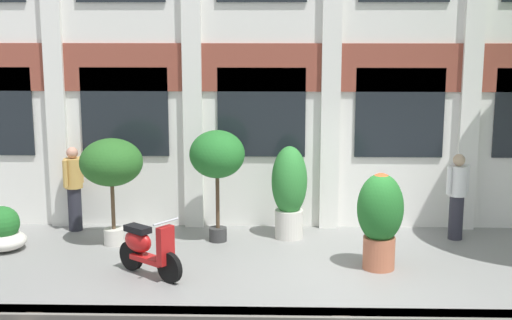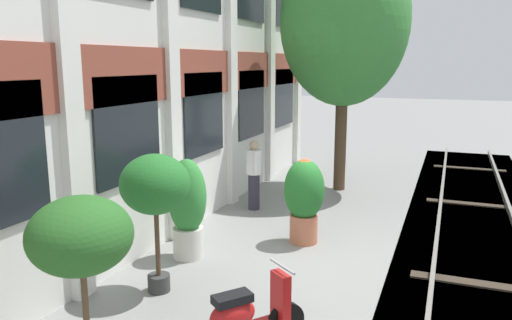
{
  "view_description": "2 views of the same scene",
  "coord_description": "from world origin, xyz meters",
  "px_view_note": "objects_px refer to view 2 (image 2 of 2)",
  "views": [
    {
      "loc": [
        -1.04,
        -10.83,
        3.94
      ],
      "look_at": [
        -1.37,
        1.3,
        1.58
      ],
      "focal_mm": 50.0,
      "sensor_mm": 36.0,
      "label": 1
    },
    {
      "loc": [
        -7.91,
        -2.17,
        3.31
      ],
      "look_at": [
        1.08,
        1.38,
        1.41
      ],
      "focal_mm": 35.0,
      "sensor_mm": 36.0,
      "label": 2
    }
  ],
  "objects_px": {
    "broadleaf_tree": "(344,24)",
    "resident_by_doorway": "(254,173)",
    "scooter_near_curb": "(248,317)",
    "potted_plant_low_pan": "(155,188)",
    "potted_plant_ribbed_drum": "(304,195)",
    "potted_plant_terracotta_small": "(81,240)",
    "potted_plant_glazed_jar": "(187,204)"
  },
  "relations": [
    {
      "from": "broadleaf_tree",
      "to": "resident_by_doorway",
      "type": "height_order",
      "value": "broadleaf_tree"
    },
    {
      "from": "scooter_near_curb",
      "to": "resident_by_doorway",
      "type": "height_order",
      "value": "resident_by_doorway"
    },
    {
      "from": "broadleaf_tree",
      "to": "scooter_near_curb",
      "type": "bearing_deg",
      "value": -175.29
    },
    {
      "from": "scooter_near_curb",
      "to": "resident_by_doorway",
      "type": "xyz_separation_m",
      "value": [
        5.34,
        2.07,
        0.42
      ]
    },
    {
      "from": "broadleaf_tree",
      "to": "potted_plant_low_pan",
      "type": "height_order",
      "value": "broadleaf_tree"
    },
    {
      "from": "resident_by_doorway",
      "to": "potted_plant_low_pan",
      "type": "bearing_deg",
      "value": -117.55
    },
    {
      "from": "potted_plant_ribbed_drum",
      "to": "scooter_near_curb",
      "type": "distance_m",
      "value": 3.76
    },
    {
      "from": "potted_plant_ribbed_drum",
      "to": "scooter_near_curb",
      "type": "bearing_deg",
      "value": -173.59
    },
    {
      "from": "potted_plant_ribbed_drum",
      "to": "potted_plant_terracotta_small",
      "type": "relative_size",
      "value": 0.82
    },
    {
      "from": "resident_by_doorway",
      "to": "potted_plant_glazed_jar",
      "type": "bearing_deg",
      "value": -120.53
    },
    {
      "from": "potted_plant_glazed_jar",
      "to": "scooter_near_curb",
      "type": "distance_m",
      "value": 3.11
    },
    {
      "from": "potted_plant_ribbed_drum",
      "to": "scooter_near_curb",
      "type": "xyz_separation_m",
      "value": [
        -3.7,
        -0.42,
        -0.48
      ]
    },
    {
      "from": "broadleaf_tree",
      "to": "potted_plant_ribbed_drum",
      "type": "height_order",
      "value": "broadleaf_tree"
    },
    {
      "from": "potted_plant_low_pan",
      "to": "potted_plant_terracotta_small",
      "type": "bearing_deg",
      "value": -171.77
    },
    {
      "from": "potted_plant_ribbed_drum",
      "to": "resident_by_doorway",
      "type": "xyz_separation_m",
      "value": [
        1.64,
        1.65,
        -0.06
      ]
    },
    {
      "from": "broadleaf_tree",
      "to": "potted_plant_glazed_jar",
      "type": "relative_size",
      "value": 3.74
    },
    {
      "from": "potted_plant_low_pan",
      "to": "potted_plant_terracotta_small",
      "type": "relative_size",
      "value": 1.06
    },
    {
      "from": "potted_plant_low_pan",
      "to": "resident_by_doorway",
      "type": "distance_m",
      "value": 4.43
    },
    {
      "from": "potted_plant_glazed_jar",
      "to": "potted_plant_terracotta_small",
      "type": "distance_m",
      "value": 3.23
    },
    {
      "from": "potted_plant_terracotta_small",
      "to": "resident_by_doorway",
      "type": "height_order",
      "value": "potted_plant_terracotta_small"
    },
    {
      "from": "potted_plant_ribbed_drum",
      "to": "resident_by_doorway",
      "type": "bearing_deg",
      "value": 45.16
    },
    {
      "from": "potted_plant_glazed_jar",
      "to": "scooter_near_curb",
      "type": "bearing_deg",
      "value": -137.93
    },
    {
      "from": "resident_by_doorway",
      "to": "potted_plant_ribbed_drum",
      "type": "bearing_deg",
      "value": -75.57
    },
    {
      "from": "potted_plant_glazed_jar",
      "to": "resident_by_doorway",
      "type": "xyz_separation_m",
      "value": [
        3.07,
        0.01,
        -0.1
      ]
    },
    {
      "from": "potted_plant_glazed_jar",
      "to": "scooter_near_curb",
      "type": "xyz_separation_m",
      "value": [
        -2.28,
        -2.06,
        -0.51
      ]
    },
    {
      "from": "broadleaf_tree",
      "to": "potted_plant_terracotta_small",
      "type": "bearing_deg",
      "value": 174.07
    },
    {
      "from": "potted_plant_glazed_jar",
      "to": "potted_plant_ribbed_drum",
      "type": "relative_size",
      "value": 1.09
    },
    {
      "from": "potted_plant_glazed_jar",
      "to": "potted_plant_ribbed_drum",
      "type": "bearing_deg",
      "value": -48.99
    },
    {
      "from": "potted_plant_terracotta_small",
      "to": "broadleaf_tree",
      "type": "bearing_deg",
      "value": -5.93
    },
    {
      "from": "potted_plant_glazed_jar",
      "to": "potted_plant_terracotta_small",
      "type": "bearing_deg",
      "value": -170.99
    },
    {
      "from": "scooter_near_curb",
      "to": "resident_by_doorway",
      "type": "distance_m",
      "value": 5.75
    },
    {
      "from": "resident_by_doorway",
      "to": "scooter_near_curb",
      "type": "bearing_deg",
      "value": -99.59
    }
  ]
}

